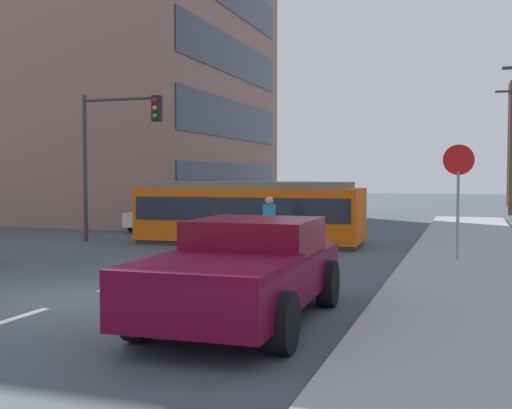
{
  "coord_description": "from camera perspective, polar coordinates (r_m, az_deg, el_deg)",
  "views": [
    {
      "loc": [
        6.7,
        -9.53,
        2.25
      ],
      "look_at": [
        0.45,
        8.88,
        1.34
      ],
      "focal_mm": 43.77,
      "sensor_mm": 36.0,
      "label": 1
    }
  ],
  "objects": [
    {
      "name": "stop_sign",
      "position": [
        16.34,
        18.01,
        2.35
      ],
      "size": [
        0.76,
        0.07,
        2.88
      ],
      "color": "gray",
      "rests_on": "sidewalk_curb_right"
    },
    {
      "name": "lane_stripe_4",
      "position": [
        32.04,
        6.64,
        -1.37
      ],
      "size": [
        0.16,
        2.4,
        0.01
      ],
      "primitive_type": "cube",
      "color": "silver",
      "rests_on": "ground"
    },
    {
      "name": "lane_stripe_1",
      "position": [
        13.52,
        -11.34,
        -6.94
      ],
      "size": [
        0.16,
        2.4,
        0.01
      ],
      "primitive_type": "cube",
      "color": "silver",
      "rests_on": "ground"
    },
    {
      "name": "city_bus",
      "position": [
        29.51,
        2.31,
        0.45
      ],
      "size": [
        2.59,
        5.46,
        1.94
      ],
      "color": "#A5BCBC",
      "rests_on": "ground"
    },
    {
      "name": "utility_pole_distant",
      "position": [
        49.22,
        22.12,
        5.28
      ],
      "size": [
        1.8,
        0.24,
        8.94
      ],
      "color": "brown",
      "rests_on": "ground"
    },
    {
      "name": "pedestrian_crossing",
      "position": [
        17.16,
        1.24,
        -1.69
      ],
      "size": [
        0.51,
        0.36,
        1.67
      ],
      "color": "#2E2144",
      "rests_on": "ground"
    },
    {
      "name": "sidewalk_curb_right",
      "position": [
        15.68,
        19.01,
        -5.47
      ],
      "size": [
        3.2,
        36.0,
        0.14
      ],
      "primitive_type": "cube",
      "color": "gray",
      "rests_on": "ground"
    },
    {
      "name": "ground_plane",
      "position": [
        20.77,
        -0.18,
        -3.55
      ],
      "size": [
        120.0,
        120.0,
        0.0
      ],
      "primitive_type": "plane",
      "color": "#414850"
    },
    {
      "name": "traffic_light_mast",
      "position": [
        21.36,
        -12.79,
        5.94
      ],
      "size": [
        2.94,
        0.33,
        4.97
      ],
      "color": "#333333",
      "rests_on": "ground"
    },
    {
      "name": "lane_stripe_2",
      "position": [
        17.06,
        -4.56,
        -4.9
      ],
      "size": [
        0.16,
        2.4,
        0.01
      ],
      "primitive_type": "cube",
      "color": "silver",
      "rests_on": "ground"
    },
    {
      "name": "lane_stripe_3",
      "position": [
        26.22,
        3.88,
        -2.25
      ],
      "size": [
        0.16,
        2.4,
        0.01
      ],
      "primitive_type": "cube",
      "color": "silver",
      "rests_on": "ground"
    },
    {
      "name": "parked_sedan_mid",
      "position": [
        26.08,
        -8.15,
        -0.93
      ],
      "size": [
        1.98,
        4.35,
        1.19
      ],
      "color": "silver",
      "rests_on": "ground"
    },
    {
      "name": "pickup_truck_parked",
      "position": [
        9.63,
        -0.96,
        -6.0
      ],
      "size": [
        2.37,
        5.05,
        1.55
      ],
      "color": "#5B0521",
      "rests_on": "ground"
    },
    {
      "name": "corner_building",
      "position": [
        36.48,
        -14.8,
        11.65
      ],
      "size": [
        16.86,
        15.71,
        16.0
      ],
      "color": "#906759",
      "rests_on": "ground"
    },
    {
      "name": "streetcar_tram",
      "position": [
        20.43,
        -0.53,
        -0.68
      ],
      "size": [
        7.34,
        2.75,
        2.04
      ],
      "color": "#DD5209",
      "rests_on": "ground"
    },
    {
      "name": "utility_pole_far",
      "position": [
        38.06,
        22.29,
        5.06
      ],
      "size": [
        1.8,
        0.24,
        7.58
      ],
      "color": "brown",
      "rests_on": "ground"
    }
  ]
}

